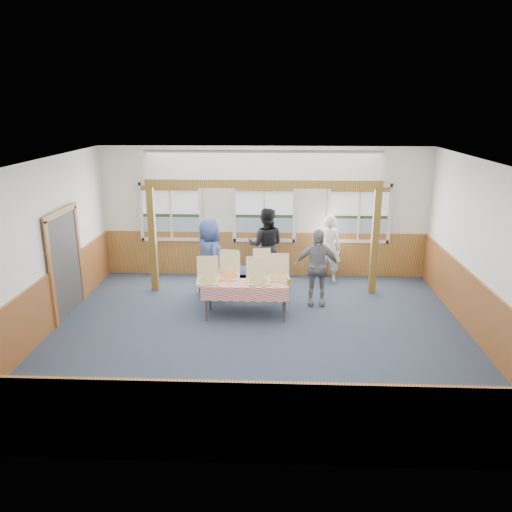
# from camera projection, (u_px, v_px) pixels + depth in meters

# --- Properties ---
(floor) EXTENTS (8.00, 8.00, 0.00)m
(floor) POSITION_uv_depth(u_px,v_px,m) (259.00, 335.00, 9.35)
(floor) COLOR #252E3C
(floor) RESTS_ON ground
(ceiling) EXTENTS (8.00, 8.00, 0.00)m
(ceiling) POSITION_uv_depth(u_px,v_px,m) (259.00, 163.00, 8.41)
(ceiling) COLOR white
(ceiling) RESTS_ON wall_back
(wall_back) EXTENTS (8.00, 0.00, 8.00)m
(wall_back) POSITION_uv_depth(u_px,v_px,m) (264.00, 212.00, 12.23)
(wall_back) COLOR silver
(wall_back) RESTS_ON floor
(wall_front) EXTENTS (8.00, 0.00, 8.00)m
(wall_front) POSITION_uv_depth(u_px,v_px,m) (248.00, 343.00, 5.54)
(wall_front) COLOR silver
(wall_front) RESTS_ON floor
(wall_left) EXTENTS (0.00, 8.00, 8.00)m
(wall_left) POSITION_uv_depth(u_px,v_px,m) (39.00, 251.00, 9.04)
(wall_left) COLOR silver
(wall_left) RESTS_ON floor
(wall_right) EXTENTS (0.00, 8.00, 8.00)m
(wall_right) POSITION_uv_depth(u_px,v_px,m) (487.00, 256.00, 8.72)
(wall_right) COLOR silver
(wall_right) RESTS_ON floor
(wainscot_back) EXTENTS (7.98, 0.05, 1.10)m
(wainscot_back) POSITION_uv_depth(u_px,v_px,m) (264.00, 254.00, 12.51)
(wainscot_back) COLOR brown
(wainscot_back) RESTS_ON floor
(wainscot_front) EXTENTS (7.98, 0.05, 1.10)m
(wainscot_front) POSITION_uv_depth(u_px,v_px,m) (249.00, 423.00, 5.87)
(wainscot_front) COLOR brown
(wainscot_front) RESTS_ON floor
(wainscot_left) EXTENTS (0.05, 6.98, 1.10)m
(wainscot_left) POSITION_uv_depth(u_px,v_px,m) (48.00, 304.00, 9.35)
(wainscot_left) COLOR brown
(wainscot_left) RESTS_ON floor
(wainscot_right) EXTENTS (0.05, 6.98, 1.10)m
(wainscot_right) POSITION_uv_depth(u_px,v_px,m) (478.00, 311.00, 9.03)
(wainscot_right) COLOR brown
(wainscot_right) RESTS_ON floor
(cased_opening) EXTENTS (0.06, 1.30, 2.10)m
(cased_opening) POSITION_uv_depth(u_px,v_px,m) (65.00, 264.00, 10.06)
(cased_opening) COLOR #343434
(cased_opening) RESTS_ON wall_left
(window_left) EXTENTS (1.56, 0.10, 1.46)m
(window_left) POSITION_uv_depth(u_px,v_px,m) (171.00, 209.00, 12.25)
(window_left) COLOR silver
(window_left) RESTS_ON wall_back
(window_mid) EXTENTS (1.56, 0.10, 1.46)m
(window_mid) POSITION_uv_depth(u_px,v_px,m) (264.00, 210.00, 12.16)
(window_mid) COLOR silver
(window_mid) RESTS_ON wall_back
(window_right) EXTENTS (1.56, 0.10, 1.46)m
(window_right) POSITION_uv_depth(u_px,v_px,m) (359.00, 210.00, 12.07)
(window_right) COLOR silver
(window_right) RESTS_ON wall_back
(post_left) EXTENTS (0.15, 0.15, 2.40)m
(post_left) POSITION_uv_depth(u_px,v_px,m) (153.00, 240.00, 11.30)
(post_left) COLOR #533812
(post_left) RESTS_ON floor
(post_right) EXTENTS (0.15, 0.15, 2.40)m
(post_right) POSITION_uv_depth(u_px,v_px,m) (375.00, 242.00, 11.10)
(post_right) COLOR #533812
(post_right) RESTS_ON floor
(cross_beam) EXTENTS (5.15, 0.18, 0.18)m
(cross_beam) POSITION_uv_depth(u_px,v_px,m) (263.00, 184.00, 10.82)
(cross_beam) COLOR #533812
(cross_beam) RESTS_ON post_left
(table_left) EXTENTS (1.99, 1.45, 0.76)m
(table_left) POSITION_uv_depth(u_px,v_px,m) (246.00, 274.00, 10.53)
(table_left) COLOR #343434
(table_left) RESTS_ON floor
(table_right) EXTENTS (1.85, 1.19, 0.76)m
(table_right) POSITION_uv_depth(u_px,v_px,m) (246.00, 284.00, 9.99)
(table_right) COLOR #343434
(table_right) RESTS_ON floor
(pizza_box_a) EXTENTS (0.48, 0.56, 0.45)m
(pizza_box_a) POSITION_uv_depth(u_px,v_px,m) (227.00, 270.00, 10.40)
(pizza_box_a) COLOR #D0C18A
(pizza_box_a) RESTS_ON table_left
(pizza_box_b) EXTENTS (0.44, 0.51, 0.41)m
(pizza_box_b) POSITION_uv_depth(u_px,v_px,m) (263.00, 267.00, 10.63)
(pizza_box_b) COLOR #D0C18A
(pizza_box_b) RESTS_ON table_left
(pizza_box_c) EXTENTS (0.48, 0.56, 0.47)m
(pizza_box_c) POSITION_uv_depth(u_px,v_px,m) (208.00, 279.00, 9.89)
(pizza_box_c) COLOR #D0C18A
(pizza_box_c) RESTS_ON table_right
(pizza_box_d) EXTENTS (0.43, 0.53, 0.46)m
(pizza_box_d) POSITION_uv_depth(u_px,v_px,m) (229.00, 274.00, 10.15)
(pizza_box_d) COLOR #D0C18A
(pizza_box_d) RESTS_ON table_right
(pizza_box_e) EXTENTS (0.50, 0.58, 0.47)m
(pizza_box_e) POSITION_uv_depth(u_px,v_px,m) (258.00, 279.00, 9.87)
(pizza_box_e) COLOR #D0C18A
(pizza_box_e) RESTS_ON table_right
(pizza_box_f) EXTENTS (0.43, 0.53, 0.47)m
(pizza_box_f) POSITION_uv_depth(u_px,v_px,m) (278.00, 276.00, 10.06)
(pizza_box_f) COLOR #D0C18A
(pizza_box_f) RESTS_ON table_right
(veggie_tray) EXTENTS (0.39, 0.39, 0.09)m
(veggie_tray) POSITION_uv_depth(u_px,v_px,m) (211.00, 270.00, 10.53)
(veggie_tray) COLOR black
(veggie_tray) RESTS_ON table_left
(drink_glass) EXTENTS (0.07, 0.07, 0.15)m
(drink_glass) POSITION_uv_depth(u_px,v_px,m) (289.00, 282.00, 9.67)
(drink_glass) COLOR #9E741A
(drink_glass) RESTS_ON table_right
(woman_white) EXTENTS (0.69, 0.56, 1.65)m
(woman_white) POSITION_uv_depth(u_px,v_px,m) (329.00, 249.00, 11.97)
(woman_white) COLOR white
(woman_white) RESTS_ON floor
(woman_black) EXTENTS (0.93, 0.75, 1.81)m
(woman_black) POSITION_uv_depth(u_px,v_px,m) (266.00, 245.00, 11.96)
(woman_black) COLOR black
(woman_black) RESTS_ON floor
(man_blue) EXTENTS (0.86, 1.01, 1.75)m
(man_blue) POSITION_uv_depth(u_px,v_px,m) (210.00, 258.00, 11.09)
(man_blue) COLOR navy
(man_blue) RESTS_ON floor
(person_grey) EXTENTS (0.98, 0.43, 1.66)m
(person_grey) POSITION_uv_depth(u_px,v_px,m) (317.00, 267.00, 10.56)
(person_grey) COLOR slate
(person_grey) RESTS_ON floor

